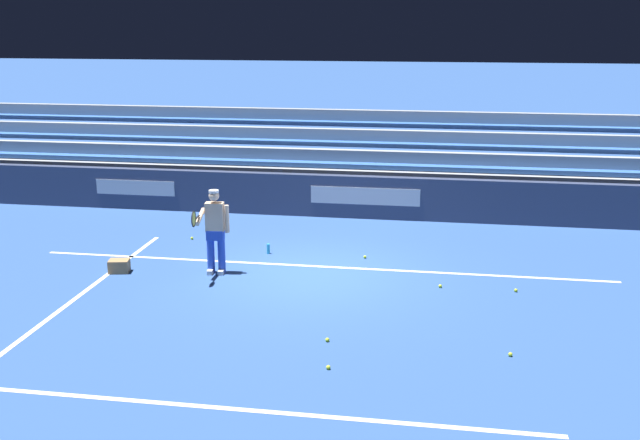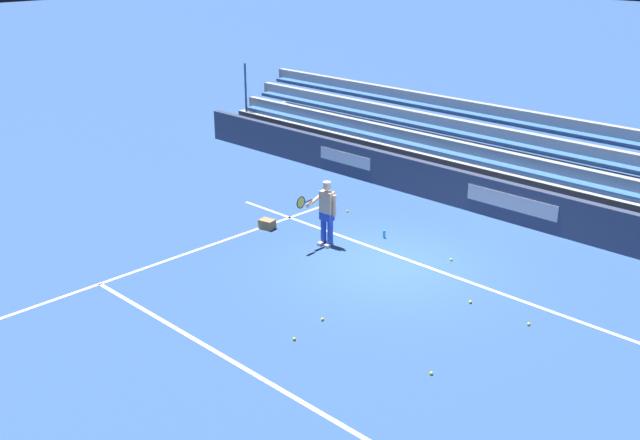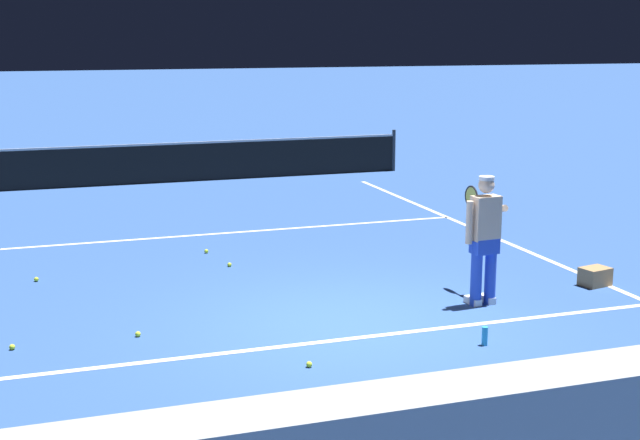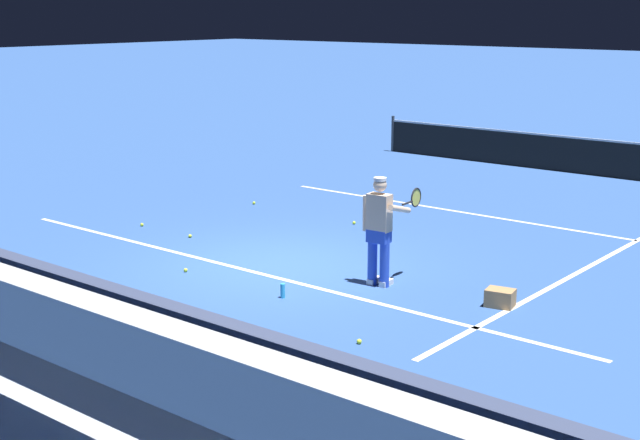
# 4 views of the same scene
# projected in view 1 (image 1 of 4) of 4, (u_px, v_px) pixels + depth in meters

# --- Properties ---
(ground_plane) EXTENTS (160.00, 160.00, 0.00)m
(ground_plane) POSITION_uv_depth(u_px,v_px,m) (314.00, 274.00, 15.06)
(ground_plane) COLOR #2D5193
(court_baseline_white) EXTENTS (12.00, 0.10, 0.01)m
(court_baseline_white) POSITION_uv_depth(u_px,v_px,m) (318.00, 266.00, 15.54)
(court_baseline_white) COLOR white
(court_baseline_white) RESTS_ON ground
(court_sideline_white) EXTENTS (0.10, 12.00, 0.01)m
(court_sideline_white) POSITION_uv_depth(u_px,v_px,m) (18.00, 342.00, 11.89)
(court_sideline_white) COLOR white
(court_sideline_white) RESTS_ON ground
(court_service_line_white) EXTENTS (8.22, 0.10, 0.01)m
(court_service_line_white) POSITION_uv_depth(u_px,v_px,m) (244.00, 410.00, 9.82)
(court_service_line_white) COLOR white
(court_service_line_white) RESTS_ON ground
(back_wall_sponsor_board) EXTENTS (25.10, 0.25, 1.10)m
(back_wall_sponsor_board) POSITION_uv_depth(u_px,v_px,m) (344.00, 196.00, 19.31)
(back_wall_sponsor_board) COLOR #384260
(back_wall_sponsor_board) RESTS_ON ground
(bleacher_stand) EXTENTS (23.85, 2.40, 2.95)m
(bleacher_stand) POSITION_uv_depth(u_px,v_px,m) (353.00, 176.00, 21.01)
(bleacher_stand) COLOR #9EA3A8
(bleacher_stand) RESTS_ON ground
(tennis_player) EXTENTS (0.59, 1.02, 1.71)m
(tennis_player) POSITION_uv_depth(u_px,v_px,m) (215.00, 230.00, 14.91)
(tennis_player) COLOR blue
(tennis_player) RESTS_ON ground
(ball_box_cardboard) EXTENTS (0.45, 0.37, 0.26)m
(ball_box_cardboard) POSITION_uv_depth(u_px,v_px,m) (119.00, 266.00, 15.16)
(ball_box_cardboard) COLOR #A87F51
(ball_box_cardboard) RESTS_ON ground
(tennis_ball_near_player) EXTENTS (0.07, 0.07, 0.07)m
(tennis_ball_near_player) POSITION_uv_depth(u_px,v_px,m) (440.00, 286.00, 14.30)
(tennis_ball_near_player) COLOR #CCE533
(tennis_ball_near_player) RESTS_ON ground
(tennis_ball_far_left) EXTENTS (0.07, 0.07, 0.07)m
(tennis_ball_far_left) POSITION_uv_depth(u_px,v_px,m) (365.00, 257.00, 16.07)
(tennis_ball_far_left) COLOR #CCE533
(tennis_ball_far_left) RESTS_ON ground
(tennis_ball_by_box) EXTENTS (0.07, 0.07, 0.07)m
(tennis_ball_by_box) POSITION_uv_depth(u_px,v_px,m) (327.00, 340.00, 11.90)
(tennis_ball_by_box) COLOR #CCE533
(tennis_ball_by_box) RESTS_ON ground
(tennis_ball_stray_back) EXTENTS (0.07, 0.07, 0.07)m
(tennis_ball_stray_back) POSITION_uv_depth(u_px,v_px,m) (192.00, 238.00, 17.44)
(tennis_ball_stray_back) COLOR #CCE533
(tennis_ball_stray_back) RESTS_ON ground
(tennis_ball_midcourt) EXTENTS (0.07, 0.07, 0.07)m
(tennis_ball_midcourt) POSITION_uv_depth(u_px,v_px,m) (328.00, 367.00, 10.96)
(tennis_ball_midcourt) COLOR #CCE533
(tennis_ball_midcourt) RESTS_ON ground
(tennis_ball_on_baseline) EXTENTS (0.07, 0.07, 0.07)m
(tennis_ball_on_baseline) POSITION_uv_depth(u_px,v_px,m) (510.00, 354.00, 11.38)
(tennis_ball_on_baseline) COLOR #CCE533
(tennis_ball_on_baseline) RESTS_ON ground
(tennis_ball_far_right) EXTENTS (0.07, 0.07, 0.07)m
(tennis_ball_far_right) POSITION_uv_depth(u_px,v_px,m) (516.00, 290.00, 14.08)
(tennis_ball_far_right) COLOR #CCE533
(tennis_ball_far_right) RESTS_ON ground
(water_bottle) EXTENTS (0.07, 0.07, 0.22)m
(water_bottle) POSITION_uv_depth(u_px,v_px,m) (268.00, 249.00, 16.37)
(water_bottle) COLOR #33B2E5
(water_bottle) RESTS_ON ground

